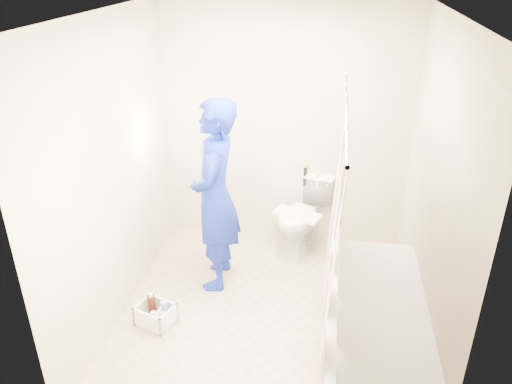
% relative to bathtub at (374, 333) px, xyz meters
% --- Properties ---
extents(floor, '(2.60, 2.60, 0.00)m').
position_rel_bathtub_xyz_m(floor, '(-0.85, 0.43, -0.27)').
color(floor, tan).
rests_on(floor, ground).
extents(ceiling, '(2.40, 2.60, 0.02)m').
position_rel_bathtub_xyz_m(ceiling, '(-0.85, 0.43, 2.13)').
color(ceiling, silver).
rests_on(ceiling, wall_back).
extents(wall_back, '(2.40, 0.02, 2.40)m').
position_rel_bathtub_xyz_m(wall_back, '(-0.85, 1.73, 0.93)').
color(wall_back, beige).
rests_on(wall_back, ground).
extents(wall_front, '(2.40, 0.02, 2.40)m').
position_rel_bathtub_xyz_m(wall_front, '(-0.85, -0.88, 0.93)').
color(wall_front, beige).
rests_on(wall_front, ground).
extents(wall_left, '(0.02, 2.60, 2.40)m').
position_rel_bathtub_xyz_m(wall_left, '(-2.05, 0.43, 0.93)').
color(wall_left, beige).
rests_on(wall_left, ground).
extents(wall_right, '(0.02, 2.60, 2.40)m').
position_rel_bathtub_xyz_m(wall_right, '(0.35, 0.43, 0.93)').
color(wall_right, beige).
rests_on(wall_right, ground).
extents(bathtub, '(0.70, 1.75, 0.50)m').
position_rel_bathtub_xyz_m(bathtub, '(0.00, 0.00, 0.00)').
color(bathtub, white).
rests_on(bathtub, ground).
extents(curtain_rod, '(0.02, 1.90, 0.02)m').
position_rel_bathtub_xyz_m(curtain_rod, '(-0.33, 0.00, 1.68)').
color(curtain_rod, silver).
rests_on(curtain_rod, wall_back).
extents(shower_curtain, '(0.06, 1.75, 1.80)m').
position_rel_bathtub_xyz_m(shower_curtain, '(-0.33, 0.00, 0.75)').
color(shower_curtain, white).
rests_on(shower_curtain, curtain_rod).
extents(toilet, '(0.65, 0.83, 0.74)m').
position_rel_bathtub_xyz_m(toilet, '(-0.64, 1.51, 0.10)').
color(toilet, white).
rests_on(toilet, ground).
extents(tank_lid, '(0.50, 0.35, 0.03)m').
position_rel_bathtub_xyz_m(tank_lid, '(-0.68, 1.39, 0.17)').
color(tank_lid, white).
rests_on(tank_lid, toilet).
extents(tank_internals, '(0.17, 0.09, 0.24)m').
position_rel_bathtub_xyz_m(tank_internals, '(-0.60, 1.70, 0.46)').
color(tank_internals, black).
rests_on(tank_internals, toilet).
extents(plumber, '(0.46, 0.66, 1.72)m').
position_rel_bathtub_xyz_m(plumber, '(-1.35, 0.82, 0.59)').
color(plumber, navy).
rests_on(plumber, ground).
extents(cleaning_caddy, '(0.35, 0.31, 0.22)m').
position_rel_bathtub_xyz_m(cleaning_caddy, '(-1.71, 0.15, -0.19)').
color(cleaning_caddy, white).
rests_on(cleaning_caddy, ground).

